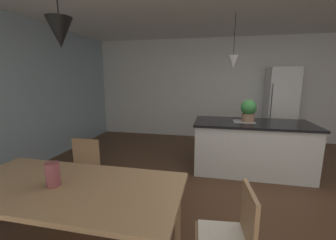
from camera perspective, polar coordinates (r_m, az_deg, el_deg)
ground_plane at (r=3.41m, az=24.58°, el=-19.46°), size 10.00×8.40×0.04m
wall_back_kitchen at (r=6.18m, az=19.20°, el=7.60°), size 10.00×0.12×2.70m
window_wall_left_glazing at (r=4.39m, az=-37.04°, el=4.85°), size 0.06×8.40×2.70m
dining_table at (r=2.13m, az=-24.84°, el=-16.94°), size 1.95×0.91×0.76m
chair_far_left at (r=3.06m, az=-21.89°, el=-12.46°), size 0.40×0.40×0.87m
chair_kitchen_end at (r=1.90m, az=15.81°, el=-27.67°), size 0.44×0.44×0.87m
kitchen_island at (r=4.13m, az=20.98°, el=-6.52°), size 1.97×0.93×0.91m
refrigerator at (r=5.99m, az=27.41°, el=3.08°), size 0.65×0.67×1.91m
pendant_over_table at (r=1.94m, az=-26.58°, el=19.96°), size 0.19×0.19×0.82m
pendant_over_island_main at (r=3.91m, az=16.78°, el=14.39°), size 0.17×0.17×0.90m
potted_plant_on_island at (r=3.98m, az=20.43°, el=2.47°), size 0.27×0.27×0.39m
vase_on_dining_table at (r=2.11m, az=-28.09°, el=-12.53°), size 0.12×0.12×0.20m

